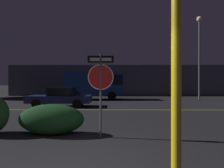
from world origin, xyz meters
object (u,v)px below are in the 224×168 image
yellow_pole_right (176,85)px  hedge_bush_2 (51,119)px  passing_car_2 (61,97)px  street_lamp (199,42)px  delivery_truck (96,84)px  stop_sign (101,79)px

yellow_pole_right → hedge_bush_2: 4.46m
passing_car_2 → street_lamp: bearing=-67.1°
delivery_truck → street_lamp: (10.52, -0.18, 4.25)m
hedge_bush_2 → delivery_truck: 12.44m
passing_car_2 → delivery_truck: 6.04m
stop_sign → delivery_truck: bearing=93.9°
hedge_bush_2 → passing_car_2: size_ratio=0.47×
passing_car_2 → yellow_pole_right: bearing=-155.4°
yellow_pole_right → passing_car_2: bearing=115.2°
stop_sign → delivery_truck: delivery_truck is taller
street_lamp → delivery_truck: bearing=179.0°
passing_car_2 → street_lamp: (12.53, 5.44, 5.17)m
stop_sign → delivery_truck: 12.73m
stop_sign → yellow_pole_right: yellow_pole_right is taller
stop_sign → yellow_pole_right: 3.18m
yellow_pole_right → stop_sign: bearing=114.0°
passing_car_2 → delivery_truck: size_ratio=0.77×
stop_sign → hedge_bush_2: 2.11m
delivery_truck → street_lamp: bearing=86.1°
stop_sign → street_lamp: size_ratio=0.30×
passing_car_2 → delivery_truck: (2.01, 5.62, 0.92)m
yellow_pole_right → delivery_truck: bearing=99.7°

